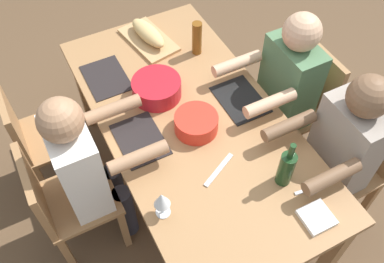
# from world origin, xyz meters

# --- Properties ---
(ground_plane) EXTENTS (8.00, 8.00, 0.00)m
(ground_plane) POSITION_xyz_m (0.00, 0.00, 0.00)
(ground_plane) COLOR brown
(dining_table) EXTENTS (1.86, 0.93, 0.74)m
(dining_table) POSITION_xyz_m (0.00, 0.00, 0.66)
(dining_table) COLOR #9E7044
(dining_table) RESTS_ON ground_plane
(chair_near_center) EXTENTS (0.40, 0.40, 0.85)m
(chair_near_center) POSITION_xyz_m (0.00, -0.79, 0.48)
(chair_near_center) COLOR #9E7044
(chair_near_center) RESTS_ON ground_plane
(diner_near_center) EXTENTS (0.41, 0.53, 1.20)m
(diner_near_center) POSITION_xyz_m (0.00, -0.60, 0.70)
(diner_near_center) COLOR #2D2D38
(diner_near_center) RESTS_ON ground_plane
(chair_near_left) EXTENTS (0.40, 0.40, 0.85)m
(chair_near_left) POSITION_xyz_m (-0.51, -0.79, 0.48)
(chair_near_left) COLOR #9E7044
(chair_near_left) RESTS_ON ground_plane
(diner_near_left) EXTENTS (0.41, 0.53, 1.20)m
(diner_near_left) POSITION_xyz_m (-0.51, -0.60, 0.70)
(diner_near_left) COLOR #2D2D38
(diner_near_left) RESTS_ON ground_plane
(chair_far_right) EXTENTS (0.40, 0.40, 0.85)m
(chair_far_right) POSITION_xyz_m (0.51, 0.79, 0.48)
(chair_far_right) COLOR #9E7044
(chair_far_right) RESTS_ON ground_plane
(chair_far_center) EXTENTS (0.40, 0.40, 0.85)m
(chair_far_center) POSITION_xyz_m (0.00, 0.79, 0.48)
(chair_far_center) COLOR #9E7044
(chair_far_center) RESTS_ON ground_plane
(diner_far_center) EXTENTS (0.41, 0.53, 1.20)m
(diner_far_center) POSITION_xyz_m (-0.00, 0.60, 0.70)
(diner_far_center) COLOR #2D2D38
(diner_far_center) RESTS_ON ground_plane
(serving_bowl_salad) EXTENTS (0.28, 0.28, 0.11)m
(serving_bowl_salad) POSITION_xyz_m (0.25, 0.09, 0.80)
(serving_bowl_salad) COLOR #B21923
(serving_bowl_salad) RESTS_ON dining_table
(serving_bowl_fruit) EXTENTS (0.23, 0.23, 0.10)m
(serving_bowl_fruit) POSITION_xyz_m (-0.07, 0.01, 0.80)
(serving_bowl_fruit) COLOR red
(serving_bowl_fruit) RESTS_ON dining_table
(cutting_board) EXTENTS (0.43, 0.29, 0.02)m
(cutting_board) POSITION_xyz_m (0.70, -0.05, 0.75)
(cutting_board) COLOR tan
(cutting_board) RESTS_ON dining_table
(bread_loaf) EXTENTS (0.33, 0.16, 0.09)m
(bread_loaf) POSITION_xyz_m (0.70, -0.05, 0.81)
(bread_loaf) COLOR tan
(bread_loaf) RESTS_ON cutting_board
(wine_bottle) EXTENTS (0.08, 0.08, 0.29)m
(wine_bottle) POSITION_xyz_m (-0.55, -0.22, 0.85)
(wine_bottle) COLOR #193819
(wine_bottle) RESTS_ON dining_table
(beer_bottle) EXTENTS (0.06, 0.06, 0.22)m
(beer_bottle) POSITION_xyz_m (0.47, -0.27, 0.85)
(beer_bottle) COLOR brown
(beer_bottle) RESTS_ON dining_table
(wine_glass) EXTENTS (0.08, 0.08, 0.17)m
(wine_glass) POSITION_xyz_m (-0.44, 0.38, 0.86)
(wine_glass) COLOR silver
(wine_glass) RESTS_ON dining_table
(placemat_near_center) EXTENTS (0.32, 0.23, 0.01)m
(placemat_near_center) POSITION_xyz_m (0.00, -0.31, 0.74)
(placemat_near_center) COLOR black
(placemat_near_center) RESTS_ON dining_table
(fork_near_left) EXTENTS (0.04, 0.17, 0.01)m
(fork_near_left) POSITION_xyz_m (-0.65, -0.31, 0.74)
(fork_near_left) COLOR silver
(fork_near_left) RESTS_ON dining_table
(placemat_far_right) EXTENTS (0.32, 0.23, 0.01)m
(placemat_far_right) POSITION_xyz_m (0.51, 0.31, 0.74)
(placemat_far_right) COLOR black
(placemat_far_right) RESTS_ON dining_table
(placemat_far_center) EXTENTS (0.32, 0.23, 0.01)m
(placemat_far_center) POSITION_xyz_m (0.00, 0.31, 0.74)
(placemat_far_center) COLOR black
(placemat_far_center) RESTS_ON dining_table
(carving_knife) EXTENTS (0.12, 0.22, 0.01)m
(carving_knife) POSITION_xyz_m (-0.35, 0.03, 0.74)
(carving_knife) COLOR silver
(carving_knife) RESTS_ON dining_table
(napkin_stack) EXTENTS (0.14, 0.14, 0.02)m
(napkin_stack) POSITION_xyz_m (-0.79, -0.24, 0.75)
(napkin_stack) COLOR white
(napkin_stack) RESTS_ON dining_table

